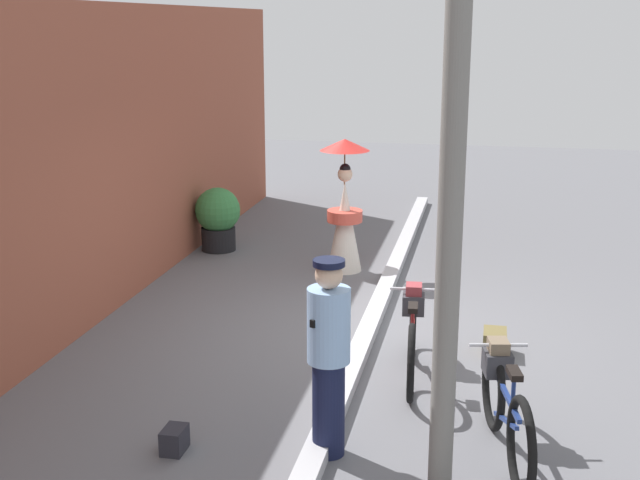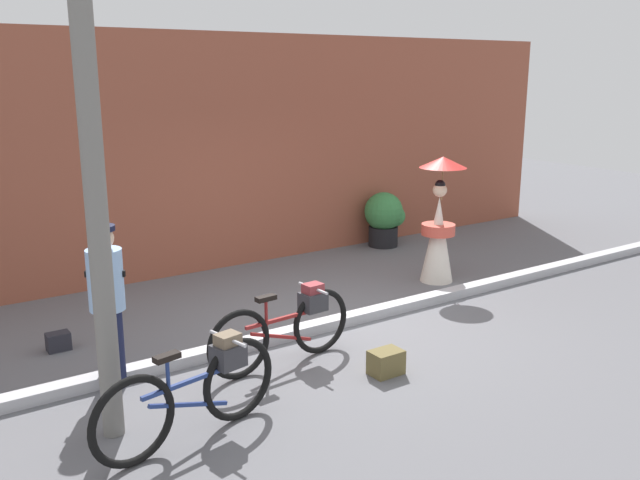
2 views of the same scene
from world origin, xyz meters
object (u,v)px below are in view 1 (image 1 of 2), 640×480
at_px(person_with_parasol, 345,209).
at_px(backpack_on_pavement, 175,439).
at_px(backpack_spare, 495,342).
at_px(utility_pole, 452,170).
at_px(bicycle_near_officer, 505,404).
at_px(bicycle_far_side, 412,333).
at_px(potted_plant_by_door, 219,216).
at_px(person_officer, 329,353).

height_order(person_with_parasol, backpack_on_pavement, person_with_parasol).
distance_m(backpack_on_pavement, backpack_spare, 3.65).
height_order(backpack_spare, utility_pole, utility_pole).
bearing_deg(utility_pole, backpack_on_pavement, 88.14).
relative_size(bicycle_near_officer, person_with_parasol, 0.97).
bearing_deg(bicycle_far_side, potted_plant_by_door, 39.33).
bearing_deg(person_with_parasol, potted_plant_by_door, 71.64).
relative_size(bicycle_far_side, person_officer, 1.09).
bearing_deg(bicycle_far_side, backpack_on_pavement, 138.29).
height_order(backpack_on_pavement, utility_pole, utility_pole).
height_order(person_officer, potted_plant_by_door, person_officer).
height_order(person_officer, backpack_spare, person_officer).
bearing_deg(person_officer, backpack_on_pavement, 100.17).
bearing_deg(backpack_spare, person_officer, 151.45).
distance_m(backpack_on_pavement, utility_pole, 3.13).
xyz_separation_m(bicycle_far_side, potted_plant_by_door, (4.06, 3.32, 0.10)).
bearing_deg(person_officer, bicycle_near_officer, -78.48).
height_order(bicycle_near_officer, potted_plant_by_door, potted_plant_by_door).
distance_m(bicycle_near_officer, person_with_parasol, 5.28).
bearing_deg(potted_plant_by_door, backpack_on_pavement, -165.05).
relative_size(bicycle_near_officer, utility_pole, 0.37).
relative_size(potted_plant_by_door, utility_pole, 0.20).
height_order(bicycle_near_officer, person_with_parasol, person_with_parasol).
relative_size(bicycle_near_officer, backpack_on_pavement, 7.15).
distance_m(potted_plant_by_door, backpack_on_pavement, 6.21).
bearing_deg(person_with_parasol, person_officer, -171.38).
height_order(person_officer, backpack_on_pavement, person_officer).
xyz_separation_m(person_officer, person_with_parasol, (5.09, 0.77, 0.00)).
height_order(bicycle_near_officer, bicycle_far_side, bicycle_near_officer).
relative_size(bicycle_far_side, potted_plant_by_door, 1.85).
bearing_deg(backpack_on_pavement, person_officer, -79.83).
xyz_separation_m(person_with_parasol, utility_pole, (-5.38, -1.68, 1.53)).
relative_size(person_with_parasol, backpack_spare, 5.48).
distance_m(bicycle_near_officer, backpack_spare, 2.15).
relative_size(bicycle_far_side, person_with_parasol, 0.97).
bearing_deg(utility_pole, bicycle_far_side, 11.58).
relative_size(person_with_parasol, potted_plant_by_door, 1.91).
xyz_separation_m(bicycle_far_side, person_with_parasol, (3.38, 1.27, 0.44)).
distance_m(bicycle_far_side, backpack_spare, 1.10).
relative_size(person_officer, backpack_spare, 4.85).
xyz_separation_m(bicycle_far_side, backpack_on_pavement, (-1.93, 1.72, -0.32)).
height_order(person_officer, utility_pole, utility_pole).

